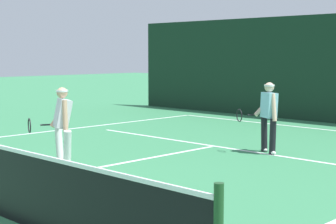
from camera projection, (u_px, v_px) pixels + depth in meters
The scene contains 5 objects.
court_line_baseline_far at pixel (311, 128), 16.48m from camera, with size 10.01×0.10×0.01m, color white.
court_line_service at pixel (214, 146), 13.28m from camera, with size 8.16×0.10×0.01m, color white.
court_line_centre at pixel (108, 166), 10.95m from camera, with size 0.10×6.40×0.01m, color white.
player_near at pixel (62, 124), 10.63m from camera, with size 1.11×0.81×1.58m.
player_far at pixel (268, 114), 12.29m from camera, with size 0.98×0.82×1.59m.
Camera 1 is at (8.41, -3.65, 2.21)m, focal length 59.06 mm.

